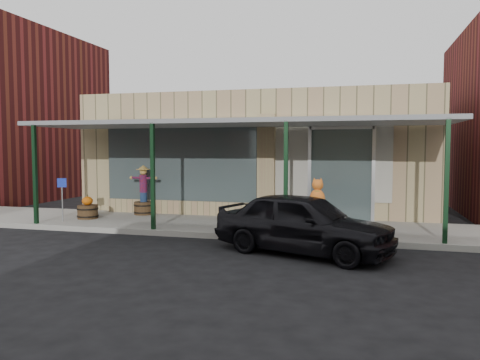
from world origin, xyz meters
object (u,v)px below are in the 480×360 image
(barrel_scarecrow, at_px, (144,198))
(parked_sedan, at_px, (303,223))
(handicap_sign, at_px, (62,194))
(barrel_pumpkin, at_px, (88,210))

(barrel_scarecrow, height_order, parked_sedan, barrel_scarecrow)
(barrel_scarecrow, xyz_separation_m, handicap_sign, (-1.67, -1.96, 0.28))
(barrel_scarecrow, relative_size, parked_sedan, 0.38)
(barrel_pumpkin, distance_m, handicap_sign, 0.98)
(handicap_sign, xyz_separation_m, parked_sedan, (7.40, -1.74, -0.29))
(barrel_pumpkin, bearing_deg, barrel_scarecrow, 44.65)
(barrel_scarecrow, xyz_separation_m, parked_sedan, (5.72, -3.70, -0.01))
(parked_sedan, bearing_deg, handicap_sign, 96.19)
(barrel_scarecrow, height_order, handicap_sign, barrel_scarecrow)
(barrel_scarecrow, bearing_deg, parked_sedan, -46.57)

